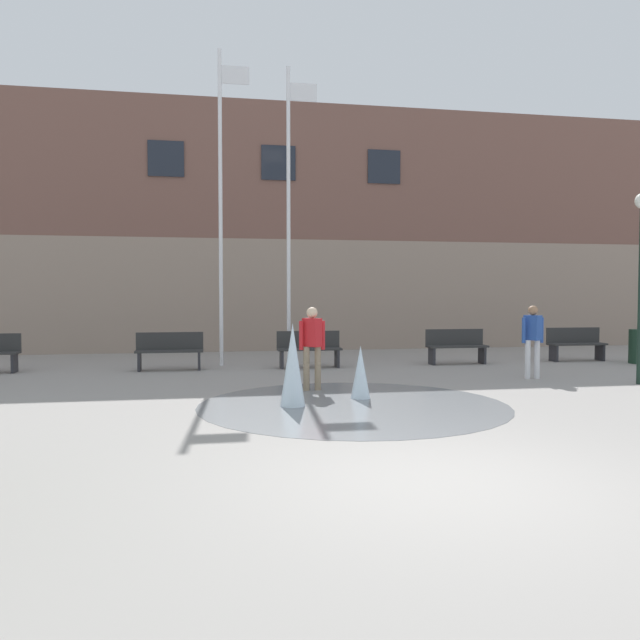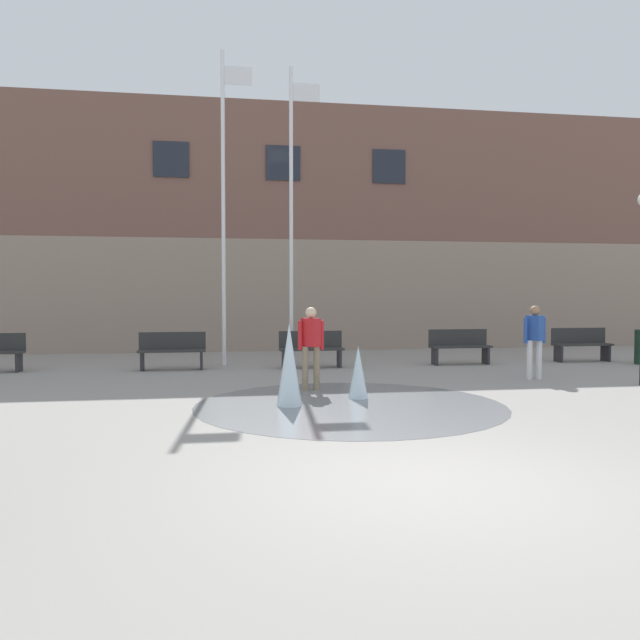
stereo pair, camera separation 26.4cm
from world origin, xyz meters
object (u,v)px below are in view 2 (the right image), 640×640
park_bench_center (311,348)px  flagpole_left (224,199)px  adult_in_red (311,342)px  park_bench_under_right_flagpole (460,346)px  adult_near_bench (535,336)px  flagpole_right (292,207)px  park_bench_under_left_flagpole (172,350)px  park_bench_far_right (581,344)px

park_bench_center → flagpole_left: (-2.12, 0.86, 3.78)m
adult_in_red → park_bench_under_right_flagpole: bearing=90.6°
park_bench_center → adult_near_bench: (4.44, -2.90, 0.45)m
adult_in_red → flagpole_right: flagpole_right is taller
park_bench_under_left_flagpole → park_bench_far_right: size_ratio=1.00×
adult_near_bench → adult_in_red: 5.04m
park_bench_under_right_flagpole → flagpole_left: size_ratio=0.20×
flagpole_right → park_bench_far_right: bearing=-4.4°
park_bench_under_right_flagpole → flagpole_left: bearing=173.0°
park_bench_far_right → flagpole_right: (-7.86, 0.61, 3.61)m
park_bench_under_left_flagpole → adult_near_bench: 8.40m
park_bench_under_right_flagpole → adult_in_red: size_ratio=1.01×
park_bench_under_right_flagpole → park_bench_under_left_flagpole: bearing=-179.7°
adult_near_bench → flagpole_right: (-4.81, 3.76, 3.16)m
park_bench_under_left_flagpole → flagpole_right: bearing=14.5°
park_bench_far_right → flagpole_right: flagpole_right is taller
park_bench_center → flagpole_left: bearing=157.9°
park_bench_under_left_flagpole → flagpole_left: size_ratio=0.20×
park_bench_far_right → adult_in_red: size_ratio=1.01×
park_bench_far_right → park_bench_under_left_flagpole: bearing=-179.1°
park_bench_under_left_flagpole → flagpole_left: flagpole_left is taller
park_bench_under_right_flagpole → flagpole_left: flagpole_left is taller
park_bench_under_right_flagpole → park_bench_far_right: same height
adult_in_red → flagpole_right: size_ratio=0.21×
adult_in_red → flagpole_left: flagpole_left is taller
park_bench_under_right_flagpole → adult_near_bench: (0.49, -3.01, 0.45)m
park_bench_under_left_flagpole → flagpole_left: 4.07m
park_bench_under_right_flagpole → flagpole_left: 7.19m
park_bench_under_right_flagpole → park_bench_far_right: (3.54, 0.14, 0.00)m
park_bench_center → adult_in_red: size_ratio=1.01×
park_bench_under_left_flagpole → park_bench_under_right_flagpole: same height
flagpole_left → park_bench_under_right_flagpole: bearing=-7.0°
adult_in_red → flagpole_left: bearing=159.6°
adult_in_red → park_bench_far_right: bearing=76.5°
park_bench_under_right_flagpole → park_bench_far_right: size_ratio=1.00×
adult_near_bench → flagpole_right: 6.87m
park_bench_under_left_flagpole → park_bench_center: 3.40m
park_bench_center → park_bench_under_right_flagpole: size_ratio=1.00×
park_bench_under_right_flagpole → adult_in_red: bearing=-139.8°
park_bench_far_right → flagpole_right: 8.67m
flagpole_right → adult_near_bench: bearing=-38.0°
park_bench_under_left_flagpole → park_bench_center: size_ratio=1.00×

